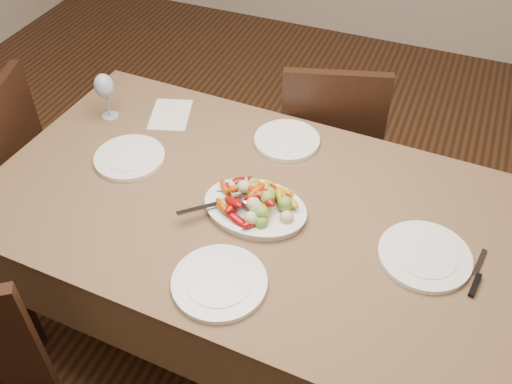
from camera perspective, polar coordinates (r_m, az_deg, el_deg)
The scene contains 13 objects.
floor at distance 2.41m, azimuth -7.15°, elevation -17.78°, with size 6.00×6.00×0.00m, color #3B2112.
dining_table at distance 2.18m, azimuth 0.00°, elevation -8.45°, with size 1.84×1.04×0.76m, color brown.
chair_far at distance 2.64m, azimuth 7.22°, elevation 5.12°, with size 0.42×0.42×0.95m, color black, non-canonical shape.
serving_platter at distance 1.87m, azimuth -0.09°, elevation -1.76°, with size 0.33×0.25×0.02m, color white.
roasted_vegetables at distance 1.83m, azimuth -0.09°, elevation -0.49°, with size 0.27×0.19×0.09m, color maroon, non-canonical shape.
serving_spoon at distance 1.84m, azimuth -2.41°, elevation -1.10°, with size 0.28×0.06×0.03m, color #9EA0A8, non-canonical shape.
plate_left at distance 2.12m, azimuth -12.52°, elevation 3.35°, with size 0.26×0.26×0.02m, color white.
plate_right at distance 1.81m, azimuth 16.50°, elevation -6.17°, with size 0.28×0.28×0.02m, color white.
plate_far at distance 2.15m, azimuth 3.11°, elevation 5.15°, with size 0.25×0.25×0.02m, color white.
plate_near at distance 1.68m, azimuth -3.68°, elevation -9.05°, with size 0.28×0.28×0.02m, color white.
wine_glass at distance 2.30m, azimuth -14.78°, elevation 9.35°, with size 0.08×0.08×0.20m, color #8C99A5, non-canonical shape.
menu_card at distance 2.32m, azimuth -8.56°, elevation 7.68°, with size 0.15×0.21×0.00m, color silver.
table_knife at distance 1.82m, azimuth 21.23°, elevation -7.72°, with size 0.02×0.20×0.01m, color #9EA0A8, non-canonical shape.
Camera 1 is at (0.69, -0.96, 2.09)m, focal length 40.00 mm.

